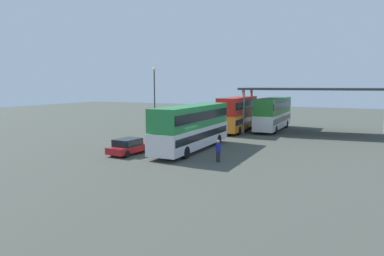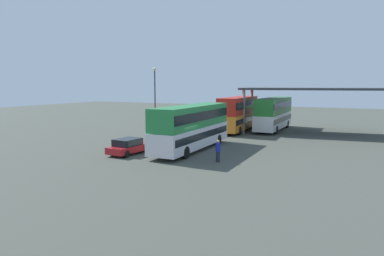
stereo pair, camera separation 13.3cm
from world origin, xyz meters
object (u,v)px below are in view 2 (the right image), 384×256
(double_decker_main, at_px, (192,126))
(pedestrian_waiting, at_px, (218,151))
(parked_hatchback, at_px, (129,146))
(double_decker_near_canopy, at_px, (238,113))
(double_decker_mid_row, at_px, (274,112))
(lamppost_tall, at_px, (155,91))

(double_decker_main, xyz_separation_m, pedestrian_waiting, (3.94, -3.59, -1.37))
(parked_hatchback, xyz_separation_m, double_decker_near_canopy, (3.69, 18.22, 1.69))
(parked_hatchback, bearing_deg, double_decker_main, -39.96)
(parked_hatchback, relative_size, pedestrian_waiting, 2.44)
(double_decker_main, xyz_separation_m, double_decker_mid_row, (3.50, 17.06, 0.07))
(double_decker_near_canopy, bearing_deg, double_decker_mid_row, -54.42)
(lamppost_tall, height_order, pedestrian_waiting, lamppost_tall)
(double_decker_near_canopy, bearing_deg, pedestrian_waiting, -168.40)
(lamppost_tall, bearing_deg, pedestrian_waiting, -43.93)
(parked_hatchback, height_order, double_decker_near_canopy, double_decker_near_canopy)
(double_decker_main, distance_m, lamppost_tall, 14.32)
(pedestrian_waiting, bearing_deg, double_decker_main, -139.23)
(double_decker_mid_row, distance_m, pedestrian_waiting, 20.71)
(double_decker_main, distance_m, double_decker_near_canopy, 14.14)
(parked_hatchback, height_order, double_decker_mid_row, double_decker_mid_row)
(double_decker_main, distance_m, double_decker_mid_row, 17.42)
(lamppost_tall, distance_m, pedestrian_waiting, 19.81)
(lamppost_tall, bearing_deg, double_decker_mid_row, 28.12)
(pedestrian_waiting, bearing_deg, double_decker_mid_row, 174.36)
(double_decker_mid_row, bearing_deg, double_decker_main, 168.84)
(double_decker_mid_row, bearing_deg, double_decker_near_canopy, 127.91)
(double_decker_main, bearing_deg, parked_hatchback, 135.30)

